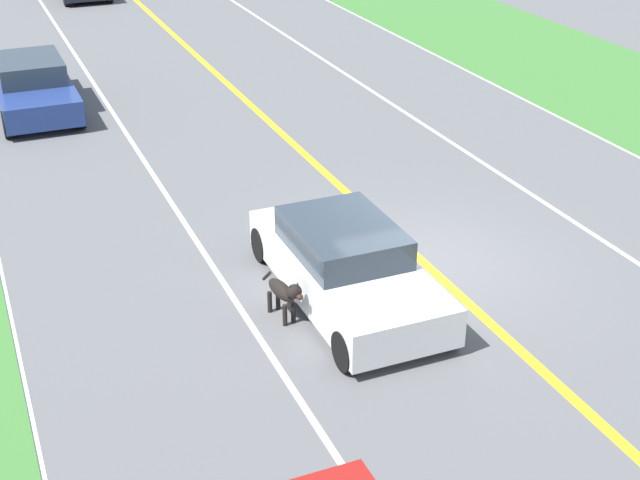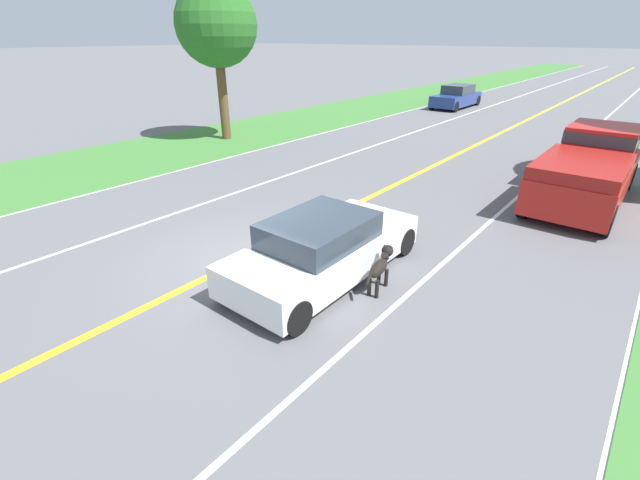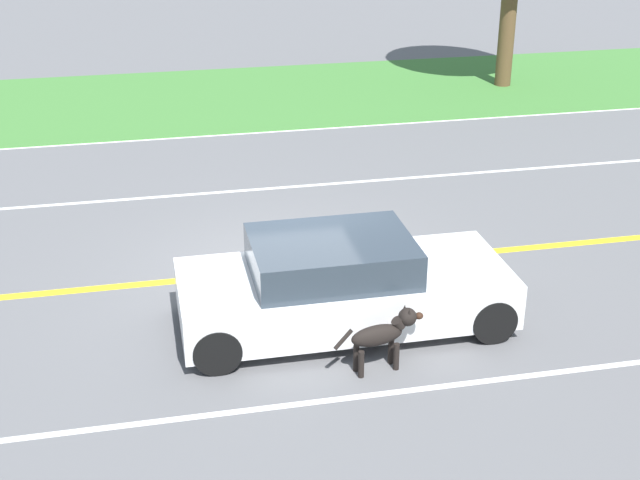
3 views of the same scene
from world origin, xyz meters
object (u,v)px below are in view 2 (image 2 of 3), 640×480
Objects in this scene: pickup_truck at (589,167)px; roadside_tree_left_near at (216,26)px; dog at (381,265)px; ego_car at (323,248)px; oncoming_car at (456,97)px.

roadside_tree_left_near is at bearing -175.08° from pickup_truck.
dog is 14.99m from roadside_tree_left_near.
pickup_truck is 15.24m from roadside_tree_left_near.
dog is at bearing -28.41° from roadside_tree_left_near.
dog is at bearing -104.32° from pickup_truck.
dog is at bearing 12.83° from ego_car.
roadside_tree_left_near reaches higher than ego_car.
roadside_tree_left_near is (-14.70, -1.26, 3.81)m from pickup_truck.
pickup_truck reaches higher than dog.
pickup_truck is at bearing 65.98° from dog.
ego_car is 0.77× the size of pickup_truck.
dog is 0.26× the size of oncoming_car.
oncoming_car is 0.71× the size of roadside_tree_left_near.
pickup_truck is (2.07, 8.10, 0.49)m from dog.
roadside_tree_left_near is (-4.47, -16.21, 4.13)m from oncoming_car.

